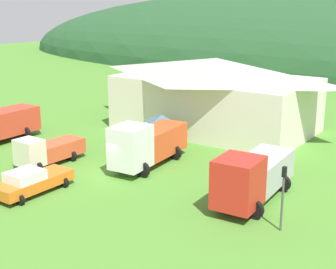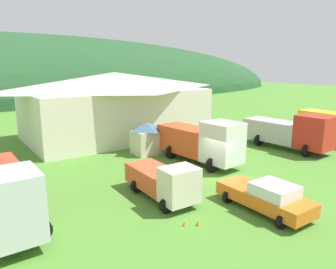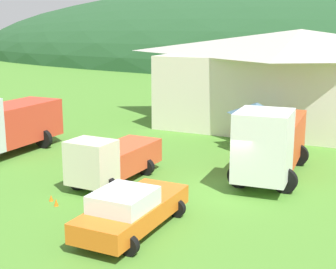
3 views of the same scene
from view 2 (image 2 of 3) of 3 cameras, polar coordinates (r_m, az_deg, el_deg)
name	(u,v)px [view 2 (image 2 of 3)]	position (r m, az deg, el deg)	size (l,w,h in m)	color
ground_plane	(214,175)	(23.06, 8.19, -7.20)	(200.00, 200.00, 0.00)	#4C842D
forested_hill_backdrop	(17,95)	(89.57, -25.24, 6.33)	(172.45, 60.00, 30.13)	#234C28
depot_building	(115,104)	(34.64, -9.39, 5.37)	(19.16, 11.60, 6.86)	silver
play_shed_cream	(147,138)	(27.92, -3.73, -0.54)	(2.58, 2.17, 2.80)	beige
tow_truck_silver	(0,195)	(16.97, -27.63, -9.44)	(3.35, 7.45, 3.44)	silver
light_truck_cream	(164,181)	(18.65, -0.79, -8.19)	(2.52, 5.46, 2.32)	beige
heavy_rig_white	(202,141)	(25.25, 6.07, -1.13)	(3.47, 7.81, 3.56)	white
crane_truck_red	(291,131)	(31.17, 21.09, 0.54)	(3.49, 8.15, 3.42)	red
service_pickup_orange	(266,196)	(18.07, 17.03, -10.47)	(2.42, 5.26, 1.66)	orange
traffic_cone_near_pickup	(198,226)	(16.28, 5.33, -15.84)	(0.36, 0.36, 0.59)	orange
traffic_cone_mid_row	(184,226)	(16.22, 2.91, -15.92)	(0.36, 0.36, 0.52)	orange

